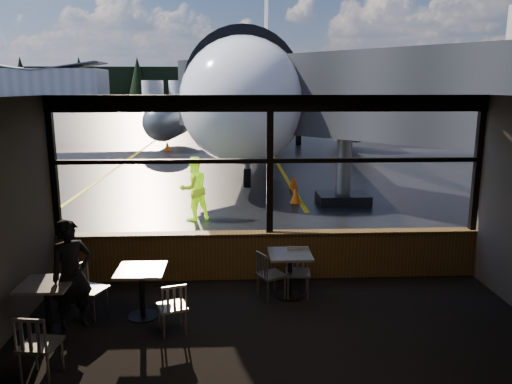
{
  "coord_description": "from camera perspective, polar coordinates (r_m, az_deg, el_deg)",
  "views": [
    {
      "loc": [
        -0.7,
        -9.12,
        3.64
      ],
      "look_at": [
        -0.21,
        1.0,
        1.5
      ],
      "focal_mm": 35.0,
      "sensor_mm": 36.0,
      "label": 1
    }
  ],
  "objects": [
    {
      "name": "fuel_tank_a",
      "position": [
        193.36,
        -11.73,
        11.5
      ],
      "size": [
        8.0,
        8.0,
        6.0
      ],
      "primitive_type": "cylinder",
      "color": "silver",
      "rests_on": "ground_plane"
    },
    {
      "name": "cafe_table_near",
      "position": [
        8.88,
        3.88,
        -9.46
      ],
      "size": [
        0.74,
        0.74,
        0.81
      ],
      "primitive_type": null,
      "color": "#9E9992",
      "rests_on": "carpet_floor"
    },
    {
      "name": "cone_extra",
      "position": [
        18.24,
        4.31,
        1.17
      ],
      "size": [
        0.36,
        0.36,
        0.5
      ],
      "primitive_type": "cone",
      "color": "#F64A07",
      "rests_on": "ground_plane"
    },
    {
      "name": "hangar_mid",
      "position": [
        194.13,
        -2.63,
        12.32
      ],
      "size": [
        38.0,
        15.0,
        10.0
      ],
      "primitive_type": null,
      "color": "silver",
      "rests_on": "ground_plane"
    },
    {
      "name": "passenger",
      "position": [
        8.11,
        -20.31,
        -8.9
      ],
      "size": [
        0.75,
        0.71,
        1.72
      ],
      "primitive_type": "imported",
      "rotation": [
        0.0,
        0.0,
        0.67
      ],
      "color": "black",
      "rests_on": "carpet_floor"
    },
    {
      "name": "jet_bridge",
      "position": [
        15.28,
        13.69,
        7.57
      ],
      "size": [
        9.63,
        11.77,
        5.14
      ],
      "primitive_type": null,
      "color": "#2D2E30",
      "rests_on": "ground_plane"
    },
    {
      "name": "chair_near_n",
      "position": [
        8.89,
        4.8,
        -9.24
      ],
      "size": [
        0.52,
        0.52,
        0.88
      ],
      "primitive_type": null,
      "rotation": [
        0.0,
        0.0,
        3.05
      ],
      "color": "#BAB5A8",
      "rests_on": "carpet_floor"
    },
    {
      "name": "cafe_table_mid",
      "position": [
        8.32,
        -12.89,
        -11.22
      ],
      "size": [
        0.75,
        0.75,
        0.82
      ],
      "primitive_type": null,
      "color": "gray",
      "rests_on": "carpet_floor"
    },
    {
      "name": "ground_crew",
      "position": [
        13.9,
        -7.13,
        0.39
      ],
      "size": [
        1.09,
        1.03,
        1.77
      ],
      "primitive_type": "imported",
      "rotation": [
        0.0,
        0.0,
        3.73
      ],
      "color": "#BFF219",
      "rests_on": "ground_plane"
    },
    {
      "name": "chair_mid_w",
      "position": [
        8.56,
        -18.31,
        -10.61
      ],
      "size": [
        0.64,
        0.64,
        0.89
      ],
      "primitive_type": null,
      "rotation": [
        0.0,
        0.0,
        -1.97
      ],
      "color": "#B6B1A5",
      "rests_on": "carpet_floor"
    },
    {
      "name": "wall_back",
      "position": [
        3.72,
        8.93,
        -18.81
      ],
      "size": [
        8.0,
        0.04,
        3.5
      ],
      "primitive_type": "cube",
      "color": "#4A433B",
      "rests_on": "ground"
    },
    {
      "name": "mullion_right",
      "position": [
        10.34,
        24.01,
        2.88
      ],
      "size": [
        0.12,
        0.12,
        2.6
      ],
      "primitive_type": "cube",
      "color": "black",
      "rests_on": "ground"
    },
    {
      "name": "fuel_tank_c",
      "position": [
        191.35,
        -5.68,
        11.68
      ],
      "size": [
        8.0,
        8.0,
        6.0
      ],
      "primitive_type": "cylinder",
      "color": "silver",
      "rests_on": "ground_plane"
    },
    {
      "name": "treeline",
      "position": [
        219.14,
        -2.66,
        12.53
      ],
      "size": [
        360.0,
        3.0,
        12.0
      ],
      "primitive_type": "cube",
      "color": "black",
      "rests_on": "ground_plane"
    },
    {
      "name": "window_sill",
      "position": [
        9.69,
        1.53,
        -7.3
      ],
      "size": [
        8.0,
        0.28,
        0.9
      ],
      "primitive_type": "cube",
      "color": "brown",
      "rests_on": "ground"
    },
    {
      "name": "fuel_tank_b",
      "position": [
        192.1,
        -8.72,
        11.6
      ],
      "size": [
        8.0,
        8.0,
        6.0
      ],
      "primitive_type": "cylinder",
      "color": "silver",
      "rests_on": "ground_plane"
    },
    {
      "name": "ground_plane",
      "position": [
        129.18,
        -2.5,
        10.3
      ],
      "size": [
        520.0,
        520.0,
        0.0
      ],
      "primitive_type": "plane",
      "color": "black",
      "rests_on": "ground"
    },
    {
      "name": "chair_near_w",
      "position": [
        8.76,
        1.77,
        -9.51
      ],
      "size": [
        0.64,
        0.64,
        0.88
      ],
      "primitive_type": null,
      "rotation": [
        0.0,
        0.0,
        -1.1
      ],
      "color": "#ADA89C",
      "rests_on": "carpet_floor"
    },
    {
      "name": "cone_wing",
      "position": [
        29.46,
        -10.09,
        5.18
      ],
      "size": [
        0.4,
        0.4,
        0.55
      ],
      "primitive_type": "cone",
      "color": "#FF6A08",
      "rests_on": "ground_plane"
    },
    {
      "name": "window_transom",
      "position": [
        9.25,
        1.59,
        3.59
      ],
      "size": [
        8.0,
        0.1,
        0.08
      ],
      "primitive_type": "cube",
      "color": "black",
      "rests_on": "ground"
    },
    {
      "name": "cone_nose",
      "position": [
        15.95,
        4.54,
        -0.43
      ],
      "size": [
        0.34,
        0.34,
        0.48
      ],
      "primitive_type": "cone",
      "color": "#DF5607",
      "rests_on": "ground_plane"
    },
    {
      "name": "chair_left_s",
      "position": [
        7.07,
        -23.42,
        -15.77
      ],
      "size": [
        0.58,
        0.58,
        0.94
      ],
      "primitive_type": null,
      "rotation": [
        0.0,
        0.0,
        -0.15
      ],
      "color": "#B4AFA2",
      "rests_on": "carpet_floor"
    },
    {
      "name": "hangar_right",
      "position": [
        196.74,
        15.56,
        12.19
      ],
      "size": [
        50.0,
        20.0,
        12.0
      ],
      "primitive_type": null,
      "color": "silver",
      "rests_on": "ground_plane"
    },
    {
      "name": "airliner",
      "position": [
        31.17,
        0.44,
        16.02
      ],
      "size": [
        35.39,
        41.17,
        11.73
      ],
      "primitive_type": null,
      "rotation": [
        0.0,
        0.0,
        -0.09
      ],
      "color": "white",
      "rests_on": "ground_plane"
    },
    {
      "name": "mullion_left",
      "position": [
        9.79,
        -22.16,
        2.58
      ],
      "size": [
        0.12,
        0.12,
        2.6
      ],
      "primitive_type": "cube",
      "color": "black",
      "rests_on": "ground"
    },
    {
      "name": "window_header",
      "position": [
        9.15,
        1.63,
        10.1
      ],
      "size": [
        8.0,
        0.18,
        0.3
      ],
      "primitive_type": "cube",
      "color": "black",
      "rests_on": "ground"
    },
    {
      "name": "hangar_left",
      "position": [
        201.43,
        -23.4,
        11.5
      ],
      "size": [
        45.0,
        18.0,
        11.0
      ],
      "primitive_type": null,
      "color": "silver",
      "rests_on": "ground_plane"
    },
    {
      "name": "mullion_centre",
      "position": [
        9.26,
        1.59,
        2.97
      ],
      "size": [
        0.12,
        0.12,
        2.6
      ],
      "primitive_type": "cube",
      "color": "black",
      "rests_on": "ground"
    },
    {
      "name": "carpet_floor",
      "position": [
        7.15,
        3.39,
        -18.6
      ],
      "size": [
        8.0,
        6.0,
        0.01
      ],
      "primitive_type": "cube",
      "color": "black",
      "rests_on": "ground"
    },
    {
      "name": "chair_mid_s",
      "position": [
        7.72,
        -9.55,
        -12.87
      ],
      "size": [
        0.59,
        0.59,
        0.85
      ],
      "primitive_type": null,
      "rotation": [
        0.0,
        0.0,
        0.33
      ],
      "color": "beige",
      "rests_on": "carpet_floor"
    },
    {
      "name": "cafe_table_left",
      "position": [
        8.24,
        -22.69,
        -12.17
      ],
      "size": [
        0.74,
        0.74,
        0.81
      ],
      "primitive_type": null,
      "color": "#A4A097",
      "rests_on": "carpet_floor"
    },
    {
      "name": "ceiling",
      "position": [
        6.16,
        3.8,
        10.59
      ],
      "size": [
        8.0,
        6.0,
        0.04
      ],
      "primitive_type": "cube",
      "color": "#38332D",
      "rests_on": "ground"
    }
  ]
}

